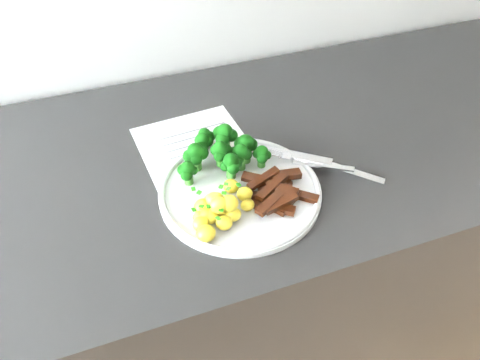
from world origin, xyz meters
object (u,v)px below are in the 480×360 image
recipe_paper (202,159)px  beef_strips (276,192)px  broccoli (221,150)px  plate (240,190)px  counter (230,293)px  potatoes (218,209)px  knife (338,169)px  fork (310,162)px

recipe_paper → beef_strips: bearing=-59.0°
recipe_paper → broccoli: bearing=-54.9°
plate → counter: bearing=85.5°
plate → potatoes: bearing=-140.0°
potatoes → beef_strips: size_ratio=0.95×
potatoes → knife: (0.22, 0.03, -0.02)m
plate → potatoes: 0.07m
plate → knife: (0.17, -0.01, 0.00)m
recipe_paper → broccoli: broccoli is taller
counter → knife: bearing=-32.3°
potatoes → beef_strips: 0.10m
beef_strips → recipe_paper: bearing=121.0°
broccoli → recipe_paper: bearing=125.1°
broccoli → beef_strips: 0.12m
fork → knife: (0.04, -0.02, -0.01)m
broccoli → fork: bearing=-21.0°
knife → beef_strips: bearing=-168.6°
fork → beef_strips: bearing=-149.8°
recipe_paper → knife: knife is taller
potatoes → plate: bearing=40.0°
counter → recipe_paper: (-0.04, 0.01, 0.44)m
counter → recipe_paper: recipe_paper is taller
recipe_paper → fork: fork is taller
broccoli → fork: size_ratio=1.21×
counter → fork: (0.12, -0.08, 0.45)m
counter → plate: (-0.01, -0.10, 0.44)m
plate → fork: (0.13, 0.01, 0.01)m
recipe_paper → fork: size_ratio=2.17×
beef_strips → broccoli: bearing=119.5°
counter → recipe_paper: bearing=171.3°
potatoes → beef_strips: (0.10, 0.01, -0.01)m
broccoli → knife: broccoli is taller
beef_strips → fork: (0.08, 0.05, -0.00)m
recipe_paper → potatoes: size_ratio=2.64×
fork → knife: size_ratio=0.79×
potatoes → knife: bearing=8.3°
potatoes → recipe_paper: bearing=83.5°
counter → plate: bearing=-94.5°
fork → counter: bearing=146.2°
broccoli → potatoes: broccoli is taller
recipe_paper → plate: size_ratio=1.08×
recipe_paper → broccoli: (0.02, -0.03, 0.04)m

